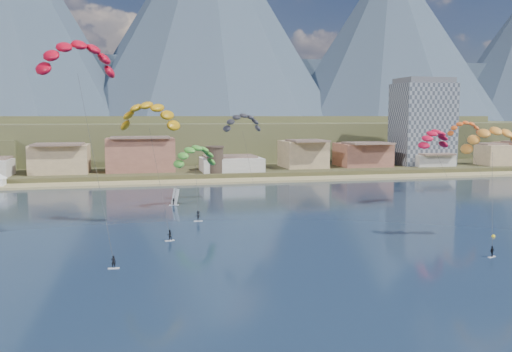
# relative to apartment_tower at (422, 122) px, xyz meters

# --- Properties ---
(ground) EXTENTS (2400.00, 2400.00, 0.00)m
(ground) POSITION_rel_apartment_tower_xyz_m (-85.00, -128.00, -17.82)
(ground) COLOR black
(ground) RESTS_ON ground
(beach) EXTENTS (2200.00, 12.00, 0.90)m
(beach) POSITION_rel_apartment_tower_xyz_m (-85.00, -22.00, -17.57)
(beach) COLOR tan
(beach) RESTS_ON ground
(land) EXTENTS (2200.00, 900.00, 4.00)m
(land) POSITION_rel_apartment_tower_xyz_m (-85.00, 432.00, -17.82)
(land) COLOR brown
(land) RESTS_ON ground
(foothills) EXTENTS (940.00, 210.00, 18.00)m
(foothills) POSITION_rel_apartment_tower_xyz_m (-62.61, 104.47, -8.74)
(foothills) COLOR brown
(foothills) RESTS_ON ground
(mountain_ridge) EXTENTS (2060.00, 480.00, 400.00)m
(mountain_ridge) POSITION_rel_apartment_tower_xyz_m (-99.60, 695.65, 132.49)
(mountain_ridge) COLOR #2B3A49
(mountain_ridge) RESTS_ON ground
(town) EXTENTS (400.00, 24.00, 12.00)m
(town) POSITION_rel_apartment_tower_xyz_m (-125.00, -6.00, -9.82)
(town) COLOR beige
(town) RESTS_ON ground
(apartment_tower) EXTENTS (20.00, 16.00, 32.00)m
(apartment_tower) POSITION_rel_apartment_tower_xyz_m (0.00, 0.00, 0.00)
(apartment_tower) COLOR gray
(apartment_tower) RESTS_ON ground
(watchtower) EXTENTS (5.82, 5.82, 8.60)m
(watchtower) POSITION_rel_apartment_tower_xyz_m (-80.00, -14.00, -11.45)
(watchtower) COLOR #47382D
(watchtower) RESTS_ON ground
(kitesurfer_red) EXTENTS (13.05, 18.85, 33.36)m
(kitesurfer_red) POSITION_rel_apartment_tower_xyz_m (-112.93, -98.48, 11.56)
(kitesurfer_red) COLOR silver
(kitesurfer_red) RESTS_ON ground
(kitesurfer_yellow) EXTENTS (12.56, 18.74, 25.06)m
(kitesurfer_yellow) POSITION_rel_apartment_tower_xyz_m (-102.20, -84.38, 2.96)
(kitesurfer_yellow) COLOR silver
(kitesurfer_yellow) RESTS_ON ground
(kitesurfer_orange) EXTENTS (12.86, 14.11, 20.80)m
(kitesurfer_orange) POSITION_rel_apartment_tower_xyz_m (-48.67, -107.93, -1.01)
(kitesurfer_orange) COLOR silver
(kitesurfer_orange) RESTS_ON ground
(kitesurfer_green) EXTENTS (11.29, 21.03, 18.49)m
(kitesurfer_green) POSITION_rel_apartment_tower_xyz_m (-92.00, -66.46, -5.80)
(kitesurfer_green) COLOR silver
(kitesurfer_green) RESTS_ON ground
(distant_kite_dark) EXTENTS (10.19, 6.85, 22.16)m
(distant_kite_dark) POSITION_rel_apartment_tower_xyz_m (-80.28, -60.41, 1.42)
(distant_kite_dark) COLOR #262626
(distant_kite_dark) RESTS_ON ground
(distant_kite_orange) EXTENTS (9.34, 6.58, 20.36)m
(distant_kite_orange) POSITION_rel_apartment_tower_xyz_m (-22.37, -60.52, -0.28)
(distant_kite_orange) COLOR #262626
(distant_kite_orange) RESTS_ON ground
(distant_kite_red) EXTENTS (10.15, 7.80, 18.78)m
(distant_kite_red) POSITION_rel_apartment_tower_xyz_m (-39.39, -74.71, -2.16)
(distant_kite_red) COLOR #262626
(distant_kite_red) RESTS_ON ground
(windsurfer) EXTENTS (2.18, 2.38, 3.78)m
(windsurfer) POSITION_rel_apartment_tower_xyz_m (-96.41, -62.42, -16.62)
(windsurfer) COLOR silver
(windsurfer) RESTS_ON ground
(buoy) EXTENTS (0.60, 0.60, 0.60)m
(buoy) POSITION_rel_apartment_tower_xyz_m (-46.83, -106.71, -17.72)
(buoy) COLOR yellow
(buoy) RESTS_ON ground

